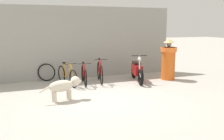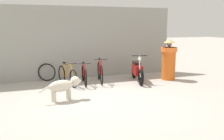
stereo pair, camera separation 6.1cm
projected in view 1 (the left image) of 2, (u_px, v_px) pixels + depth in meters
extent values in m
plane|color=#ADA89E|center=(105.00, 100.00, 7.66)|extent=(60.00, 60.00, 0.00)
cube|color=gray|center=(75.00, 43.00, 10.63)|extent=(8.52, 0.20, 2.90)
torus|color=black|center=(73.00, 79.00, 9.05)|extent=(0.16, 0.64, 0.64)
torus|color=black|center=(62.00, 74.00, 9.96)|extent=(0.16, 0.64, 0.64)
cylinder|color=orange|center=(68.00, 71.00, 9.37)|extent=(0.13, 0.54, 0.53)
cylinder|color=orange|center=(65.00, 70.00, 9.63)|extent=(0.05, 0.14, 0.49)
cylinder|color=orange|center=(68.00, 64.00, 9.37)|extent=(0.15, 0.63, 0.06)
cylinder|color=orange|center=(64.00, 75.00, 9.80)|extent=(0.11, 0.41, 0.08)
cylinder|color=orange|center=(63.00, 69.00, 9.80)|extent=(0.09, 0.32, 0.45)
cylinder|color=orange|center=(72.00, 72.00, 9.08)|extent=(0.06, 0.19, 0.47)
cube|color=black|center=(64.00, 63.00, 9.63)|extent=(0.10, 0.19, 0.05)
cylinder|color=black|center=(71.00, 64.00, 9.10)|extent=(0.46, 0.11, 0.02)
torus|color=black|center=(85.00, 78.00, 9.16)|extent=(0.15, 0.63, 0.63)
torus|color=black|center=(83.00, 73.00, 10.12)|extent=(0.15, 0.63, 0.63)
cylinder|color=red|center=(84.00, 71.00, 9.49)|extent=(0.11, 0.49, 0.53)
cylinder|color=red|center=(83.00, 70.00, 9.77)|extent=(0.05, 0.13, 0.48)
cylinder|color=red|center=(84.00, 64.00, 9.50)|extent=(0.12, 0.57, 0.06)
cylinder|color=red|center=(83.00, 75.00, 9.94)|extent=(0.09, 0.38, 0.08)
cylinder|color=red|center=(83.00, 68.00, 9.95)|extent=(0.08, 0.30, 0.44)
cylinder|color=red|center=(85.00, 72.00, 9.19)|extent=(0.06, 0.18, 0.47)
cube|color=black|center=(83.00, 63.00, 9.77)|extent=(0.10, 0.19, 0.05)
cylinder|color=black|center=(85.00, 64.00, 9.21)|extent=(0.46, 0.10, 0.02)
torus|color=black|center=(101.00, 75.00, 9.49)|extent=(0.19, 0.71, 0.72)
torus|color=black|center=(99.00, 71.00, 10.44)|extent=(0.19, 0.71, 0.72)
cylinder|color=red|center=(100.00, 67.00, 9.82)|extent=(0.13, 0.48, 0.59)
cylinder|color=red|center=(99.00, 67.00, 10.09)|extent=(0.05, 0.13, 0.54)
cylinder|color=red|center=(100.00, 60.00, 9.82)|extent=(0.15, 0.56, 0.06)
cylinder|color=red|center=(99.00, 72.00, 10.27)|extent=(0.11, 0.37, 0.08)
cylinder|color=red|center=(99.00, 65.00, 10.27)|extent=(0.09, 0.29, 0.50)
cylinder|color=red|center=(101.00, 68.00, 9.52)|extent=(0.06, 0.18, 0.53)
cube|color=black|center=(99.00, 59.00, 10.09)|extent=(0.11, 0.19, 0.05)
cylinder|color=black|center=(101.00, 60.00, 9.53)|extent=(0.45, 0.12, 0.02)
torus|color=black|center=(141.00, 77.00, 9.43)|extent=(0.27, 0.61, 0.60)
torus|color=black|center=(134.00, 71.00, 10.76)|extent=(0.27, 0.61, 0.60)
cube|color=maroon|center=(137.00, 70.00, 10.07)|extent=(0.50, 0.92, 0.37)
cube|color=black|center=(136.00, 63.00, 10.18)|extent=(0.38, 0.61, 0.10)
cylinder|color=silver|center=(139.00, 64.00, 9.60)|extent=(0.09, 0.16, 0.59)
cylinder|color=silver|center=(140.00, 74.00, 9.52)|extent=(0.10, 0.23, 0.20)
cylinder|color=black|center=(139.00, 56.00, 9.60)|extent=(0.57, 0.18, 0.03)
sphere|color=silver|center=(139.00, 59.00, 9.59)|extent=(0.17, 0.17, 0.14)
ellipsoid|color=beige|center=(61.00, 86.00, 7.47)|extent=(0.79, 0.49, 0.33)
cylinder|color=beige|center=(68.00, 94.00, 7.72)|extent=(0.09, 0.09, 0.32)
cylinder|color=beige|center=(70.00, 95.00, 7.57)|extent=(0.09, 0.09, 0.32)
cylinder|color=beige|center=(53.00, 96.00, 7.47)|extent=(0.09, 0.09, 0.32)
cylinder|color=beige|center=(55.00, 98.00, 7.32)|extent=(0.09, 0.09, 0.32)
sphere|color=beige|center=(75.00, 81.00, 7.70)|extent=(0.34, 0.34, 0.28)
ellipsoid|color=beige|center=(79.00, 81.00, 7.77)|extent=(0.18, 0.15, 0.11)
cylinder|color=beige|center=(44.00, 90.00, 7.20)|extent=(0.32, 0.12, 0.18)
cylinder|color=orange|center=(168.00, 63.00, 10.42)|extent=(0.71, 0.71, 1.30)
cylinder|color=orange|center=(169.00, 49.00, 10.33)|extent=(0.84, 0.84, 0.18)
sphere|color=tan|center=(169.00, 44.00, 10.29)|extent=(0.27, 0.27, 0.21)
cone|color=tan|center=(169.00, 41.00, 10.27)|extent=(0.59, 0.59, 0.16)
torus|color=black|center=(46.00, 72.00, 10.14)|extent=(0.66, 0.31, 0.69)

